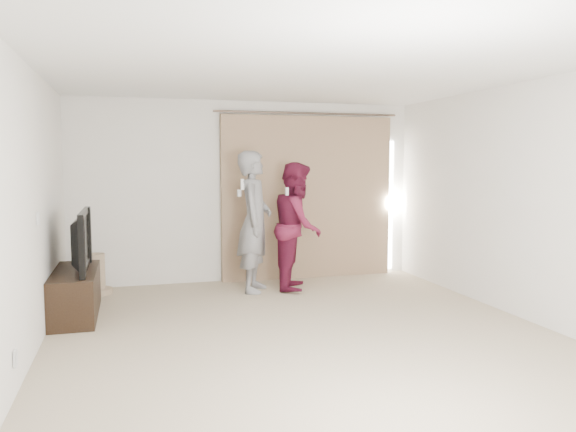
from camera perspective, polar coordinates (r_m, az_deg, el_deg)
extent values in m
plane|color=tan|center=(5.77, 1.60, -11.89)|extent=(5.50, 5.50, 0.00)
cube|color=silver|center=(8.19, -4.13, 2.50)|extent=(5.00, 0.04, 2.60)
cube|color=silver|center=(5.34, -24.87, 0.42)|extent=(0.04, 5.50, 2.60)
cube|color=silver|center=(5.74, -24.06, -0.23)|extent=(0.02, 0.08, 0.12)
cube|color=silver|center=(4.66, -25.96, -12.87)|extent=(0.02, 0.08, 0.12)
cube|color=white|center=(5.58, 1.68, 14.51)|extent=(5.00, 5.50, 0.01)
cube|color=#A07F62|center=(8.35, 2.03, 1.89)|extent=(2.60, 0.10, 2.40)
cylinder|color=brown|center=(8.37, 2.06, 10.39)|extent=(2.80, 0.03, 0.03)
cube|color=white|center=(8.91, 10.31, 1.06)|extent=(0.08, 0.04, 2.00)
cube|color=black|center=(6.78, -20.77, -7.36)|extent=(0.47, 1.35, 0.52)
imported|color=black|center=(6.67, -20.94, -2.37)|extent=(0.16, 1.17, 0.67)
cylinder|color=tan|center=(7.86, -18.83, -7.24)|extent=(0.40, 0.40, 0.07)
cylinder|color=tan|center=(7.80, -18.89, -5.33)|extent=(0.22, 0.22, 0.47)
imported|color=slate|center=(7.47, -3.42, -0.57)|extent=(0.67, 0.80, 1.88)
cube|color=silver|center=(7.30, -4.66, 3.22)|extent=(0.04, 0.04, 0.14)
cube|color=silver|center=(7.52, -4.97, 2.33)|extent=(0.05, 0.05, 0.09)
imported|color=maroon|center=(7.63, 0.99, -1.00)|extent=(0.92, 1.02, 1.72)
cube|color=silver|center=(7.45, -0.11, 2.39)|extent=(0.04, 0.04, 0.14)
cube|color=silver|center=(7.66, -0.56, 1.62)|extent=(0.05, 0.05, 0.09)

